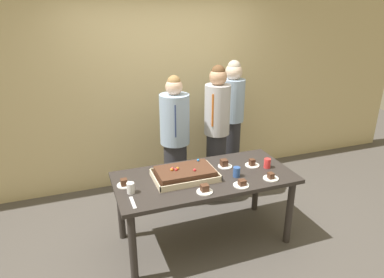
# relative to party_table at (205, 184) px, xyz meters

# --- Properties ---
(ground_plane) EXTENTS (12.00, 12.00, 0.00)m
(ground_plane) POSITION_rel_party_table_xyz_m (0.00, 0.00, -0.67)
(ground_plane) COLOR #4C4742
(interior_back_panel) EXTENTS (8.00, 0.12, 3.00)m
(interior_back_panel) POSITION_rel_party_table_xyz_m (0.00, 1.60, 0.83)
(interior_back_panel) COLOR #CCB784
(interior_back_panel) RESTS_ON ground_plane
(party_table) EXTENTS (1.78, 0.83, 0.76)m
(party_table) POSITION_rel_party_table_xyz_m (0.00, 0.00, 0.00)
(party_table) COLOR #2D2826
(party_table) RESTS_ON ground_plane
(sheet_cake) EXTENTS (0.62, 0.41, 0.12)m
(sheet_cake) POSITION_rel_party_table_xyz_m (-0.20, 0.03, 0.14)
(sheet_cake) COLOR beige
(sheet_cake) RESTS_ON party_table
(plated_slice_near_left) EXTENTS (0.15, 0.15, 0.08)m
(plated_slice_near_left) POSITION_rel_party_table_xyz_m (0.27, 0.13, 0.12)
(plated_slice_near_left) COLOR white
(plated_slice_near_left) RESTS_ON party_table
(plated_slice_near_right) EXTENTS (0.15, 0.15, 0.07)m
(plated_slice_near_right) POSITION_rel_party_table_xyz_m (-0.12, -0.29, 0.12)
(plated_slice_near_right) COLOR white
(plated_slice_near_right) RESTS_ON party_table
(plated_slice_far_left) EXTENTS (0.15, 0.15, 0.07)m
(plated_slice_far_left) POSITION_rel_party_table_xyz_m (0.58, -0.28, 0.11)
(plated_slice_far_left) COLOR white
(plated_slice_far_left) RESTS_ON party_table
(plated_slice_far_right) EXTENTS (0.15, 0.15, 0.07)m
(plated_slice_far_right) POSITION_rel_party_table_xyz_m (-0.78, 0.07, 0.12)
(plated_slice_far_right) COLOR white
(plated_slice_far_right) RESTS_ON party_table
(plated_slice_center_front) EXTENTS (0.15, 0.15, 0.08)m
(plated_slice_center_front) POSITION_rel_party_table_xyz_m (0.56, 0.04, 0.12)
(plated_slice_center_front) COLOR white
(plated_slice_center_front) RESTS_ON party_table
(plated_slice_center_back) EXTENTS (0.15, 0.15, 0.06)m
(plated_slice_center_back) POSITION_rel_party_table_xyz_m (0.25, -0.31, 0.11)
(plated_slice_center_back) COLOR white
(plated_slice_center_back) RESTS_ON party_table
(drink_cup_nearest) EXTENTS (0.07, 0.07, 0.10)m
(drink_cup_nearest) POSITION_rel_party_table_xyz_m (-0.75, -0.08, 0.14)
(drink_cup_nearest) COLOR white
(drink_cup_nearest) RESTS_ON party_table
(drink_cup_middle) EXTENTS (0.07, 0.07, 0.10)m
(drink_cup_middle) POSITION_rel_party_table_xyz_m (0.68, -0.05, 0.14)
(drink_cup_middle) COLOR red
(drink_cup_middle) RESTS_ON party_table
(drink_cup_far_end) EXTENTS (0.07, 0.07, 0.10)m
(drink_cup_far_end) POSITION_rel_party_table_xyz_m (0.29, -0.12, 0.14)
(drink_cup_far_end) COLOR #2D5199
(drink_cup_far_end) RESTS_ON party_table
(cake_server_utensil) EXTENTS (0.03, 0.20, 0.01)m
(cake_server_utensil) POSITION_rel_party_table_xyz_m (-0.77, -0.26, 0.10)
(cake_server_utensil) COLOR silver
(cake_server_utensil) RESTS_ON party_table
(person_serving_front) EXTENTS (0.35, 0.35, 1.63)m
(person_serving_front) POSITION_rel_party_table_xyz_m (-0.05, 0.80, 0.17)
(person_serving_front) COLOR #28282D
(person_serving_front) RESTS_ON ground_plane
(person_green_shirt_behind) EXTENTS (0.31, 0.31, 1.72)m
(person_green_shirt_behind) POSITION_rel_party_table_xyz_m (0.47, 0.78, 0.24)
(person_green_shirt_behind) COLOR #28282D
(person_green_shirt_behind) RESTS_ON ground_plane
(person_striped_tie_right) EXTENTS (0.31, 0.31, 1.71)m
(person_striped_tie_right) POSITION_rel_party_table_xyz_m (0.84, 1.10, 0.24)
(person_striped_tie_right) COLOR #28282D
(person_striped_tie_right) RESTS_ON ground_plane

